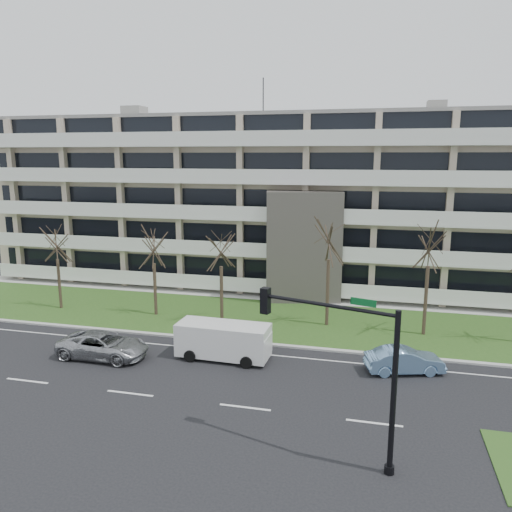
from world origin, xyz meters
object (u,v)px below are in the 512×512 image
(blue_sedan, at_px, (404,360))
(traffic_signal, at_px, (345,356))
(white_van, at_px, (224,338))
(silver_pickup, at_px, (103,345))

(blue_sedan, bearing_deg, traffic_signal, 146.32)
(blue_sedan, height_order, white_van, white_van)
(blue_sedan, height_order, traffic_signal, traffic_signal)
(silver_pickup, bearing_deg, traffic_signal, -115.04)
(traffic_signal, bearing_deg, white_van, 147.59)
(blue_sedan, bearing_deg, silver_pickup, 80.18)
(white_van, distance_m, traffic_signal, 11.65)
(blue_sedan, xyz_separation_m, traffic_signal, (-2.75, -8.91, 3.61))
(blue_sedan, distance_m, traffic_signal, 10.00)
(silver_pickup, distance_m, white_van, 7.22)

